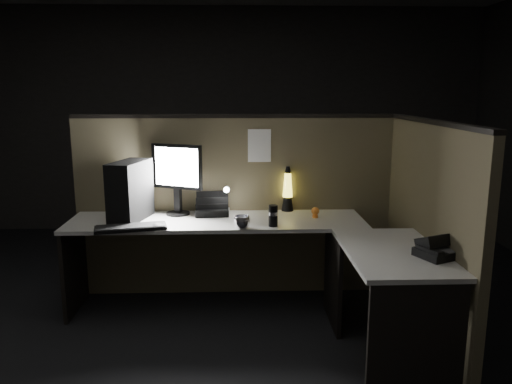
{
  "coord_description": "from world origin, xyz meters",
  "views": [
    {
      "loc": [
        0.02,
        -3.18,
        1.73
      ],
      "look_at": [
        0.15,
        0.35,
        1.0
      ],
      "focal_mm": 35.0,
      "sensor_mm": 36.0,
      "label": 1
    }
  ],
  "objects_px": {
    "pc_tower": "(130,191)",
    "desk_phone": "(437,248)",
    "monitor": "(177,172)",
    "lava_lamp": "(288,192)",
    "keyboard": "(131,228)"
  },
  "relations": [
    {
      "from": "desk_phone",
      "to": "pc_tower",
      "type": "bearing_deg",
      "value": 130.75
    },
    {
      "from": "keyboard",
      "to": "lava_lamp",
      "type": "relative_size",
      "value": 1.35
    },
    {
      "from": "lava_lamp",
      "to": "keyboard",
      "type": "bearing_deg",
      "value": -156.02
    },
    {
      "from": "keyboard",
      "to": "desk_phone",
      "type": "height_order",
      "value": "desk_phone"
    },
    {
      "from": "keyboard",
      "to": "lava_lamp",
      "type": "xyz_separation_m",
      "value": [
        1.19,
        0.53,
        0.14
      ]
    },
    {
      "from": "monitor",
      "to": "lava_lamp",
      "type": "height_order",
      "value": "monitor"
    },
    {
      "from": "desk_phone",
      "to": "keyboard",
      "type": "bearing_deg",
      "value": 137.3
    },
    {
      "from": "monitor",
      "to": "desk_phone",
      "type": "height_order",
      "value": "monitor"
    },
    {
      "from": "pc_tower",
      "to": "lava_lamp",
      "type": "height_order",
      "value": "pc_tower"
    },
    {
      "from": "monitor",
      "to": "keyboard",
      "type": "distance_m",
      "value": 0.63
    },
    {
      "from": "pc_tower",
      "to": "keyboard",
      "type": "xyz_separation_m",
      "value": [
        0.05,
        -0.29,
        -0.22
      ]
    },
    {
      "from": "monitor",
      "to": "desk_phone",
      "type": "distance_m",
      "value": 2.05
    },
    {
      "from": "pc_tower",
      "to": "desk_phone",
      "type": "height_order",
      "value": "pc_tower"
    },
    {
      "from": "pc_tower",
      "to": "desk_phone",
      "type": "distance_m",
      "value": 2.26
    },
    {
      "from": "monitor",
      "to": "keyboard",
      "type": "xyz_separation_m",
      "value": [
        -0.29,
        -0.45,
        -0.33
      ]
    }
  ]
}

